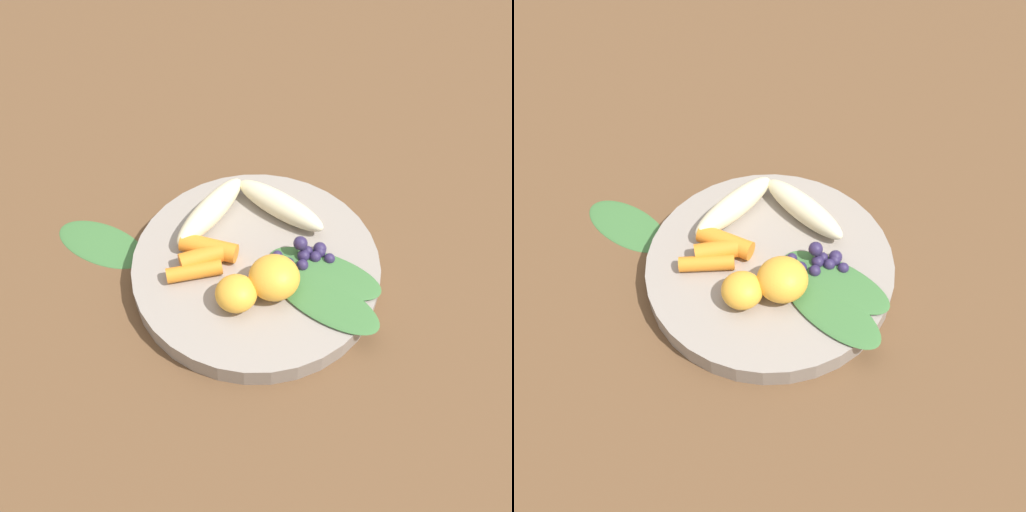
# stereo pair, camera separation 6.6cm
# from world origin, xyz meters

# --- Properties ---
(ground_plane) EXTENTS (2.40, 2.40, 0.00)m
(ground_plane) POSITION_xyz_m (0.00, 0.00, 0.00)
(ground_plane) COLOR brown
(bowl) EXTENTS (0.25, 0.25, 0.02)m
(bowl) POSITION_xyz_m (0.00, 0.00, 0.01)
(bowl) COLOR gray
(bowl) RESTS_ON ground_plane
(banana_peeled_left) EXTENTS (0.06, 0.11, 0.03)m
(banana_peeled_left) POSITION_xyz_m (0.08, -0.00, 0.04)
(banana_peeled_left) COLOR beige
(banana_peeled_left) RESTS_ON bowl
(banana_peeled_right) EXTENTS (0.11, 0.05, 0.03)m
(banana_peeled_right) POSITION_xyz_m (0.03, -0.06, 0.04)
(banana_peeled_right) COLOR beige
(banana_peeled_right) RESTS_ON bowl
(orange_segment_near) EXTENTS (0.05, 0.05, 0.04)m
(orange_segment_near) POSITION_xyz_m (-0.04, 0.01, 0.04)
(orange_segment_near) COLOR #F4A833
(orange_segment_near) RESTS_ON bowl
(orange_segment_far) EXTENTS (0.04, 0.04, 0.03)m
(orange_segment_far) POSITION_xyz_m (-0.03, 0.05, 0.04)
(orange_segment_far) COLOR #F4A833
(orange_segment_far) RESTS_ON bowl
(carrot_front) EXTENTS (0.06, 0.05, 0.02)m
(carrot_front) POSITION_xyz_m (0.04, 0.03, 0.03)
(carrot_front) COLOR orange
(carrot_front) RESTS_ON bowl
(carrot_mid_left) EXTENTS (0.04, 0.05, 0.02)m
(carrot_mid_left) POSITION_xyz_m (0.03, 0.04, 0.03)
(carrot_mid_left) COLOR orange
(carrot_mid_left) RESTS_ON bowl
(carrot_mid_right) EXTENTS (0.04, 0.06, 0.02)m
(carrot_mid_right) POSITION_xyz_m (0.03, 0.06, 0.03)
(carrot_mid_right) COLOR orange
(carrot_mid_right) RESTS_ON bowl
(blueberry_pile) EXTENTS (0.05, 0.05, 0.03)m
(blueberry_pile) POSITION_xyz_m (-0.03, -0.04, 0.03)
(blueberry_pile) COLOR #2D234C
(blueberry_pile) RESTS_ON bowl
(coconut_shred_patch) EXTENTS (0.04, 0.04, 0.00)m
(coconut_shred_patch) POSITION_xyz_m (-0.04, -0.01, 0.02)
(coconut_shred_patch) COLOR white
(coconut_shred_patch) RESTS_ON bowl
(kale_leaf_left) EXTENTS (0.13, 0.08, 0.00)m
(kale_leaf_left) POSITION_xyz_m (-0.08, -0.02, 0.03)
(kale_leaf_left) COLOR #3D7038
(kale_leaf_left) RESTS_ON bowl
(kale_leaf_right) EXTENTS (0.13, 0.09, 0.00)m
(kale_leaf_right) POSITION_xyz_m (-0.06, -0.04, 0.03)
(kale_leaf_right) COLOR #3D7038
(kale_leaf_right) RESTS_ON bowl
(kale_leaf_stray) EXTENTS (0.12, 0.09, 0.01)m
(kale_leaf_stray) POSITION_xyz_m (0.14, 0.10, 0.00)
(kale_leaf_stray) COLOR #3D7038
(kale_leaf_stray) RESTS_ON ground_plane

